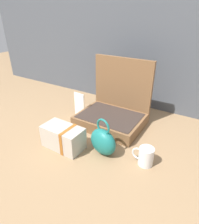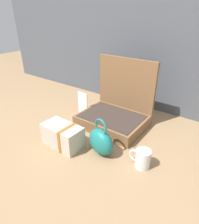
{
  "view_description": "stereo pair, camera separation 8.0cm",
  "coord_description": "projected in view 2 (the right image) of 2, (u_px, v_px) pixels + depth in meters",
  "views": [
    {
      "loc": [
        0.51,
        -0.87,
        0.7
      ],
      "look_at": [
        -0.02,
        -0.02,
        0.18
      ],
      "focal_mm": 31.37,
      "sensor_mm": 36.0,
      "label": 1
    },
    {
      "loc": [
        0.57,
        -0.82,
        0.7
      ],
      "look_at": [
        -0.02,
        -0.02,
        0.18
      ],
      "focal_mm": 31.37,
      "sensor_mm": 36.0,
      "label": 2
    }
  ],
  "objects": [
    {
      "name": "back_wall",
      "position": [
        155.0,
        10.0,
        1.3
      ],
      "size": [
        3.2,
        0.06,
        1.4
      ],
      "primitive_type": "cube",
      "color": "#474C54",
      "rests_on": "ground_plane"
    },
    {
      "name": "teal_pouch_handbag",
      "position": [
        101.0,
        141.0,
        1.04
      ],
      "size": [
        0.18,
        0.13,
        0.21
      ],
      "color": "#196B66",
      "rests_on": "ground_plane"
    },
    {
      "name": "ground_plane",
      "position": [
        104.0,
        137.0,
        1.21
      ],
      "size": [
        6.0,
        6.0,
        0.0
      ],
      "primitive_type": "plane",
      "color": "#8C6D4C"
    },
    {
      "name": "open_suitcase",
      "position": [
        116.0,
        111.0,
        1.32
      ],
      "size": [
        0.42,
        0.34,
        0.43
      ],
      "color": "brown",
      "rests_on": "ground_plane"
    },
    {
      "name": "coffee_mug",
      "position": [
        142.0,
        159.0,
        0.96
      ],
      "size": [
        0.11,
        0.07,
        0.1
      ],
      "color": "silver",
      "rests_on": "ground_plane"
    },
    {
      "name": "cream_toiletry_bag",
      "position": [
        63.0,
        136.0,
        1.11
      ],
      "size": [
        0.23,
        0.13,
        0.13
      ],
      "color": "#B2A899",
      "rests_on": "ground_plane"
    },
    {
      "name": "info_card_left",
      "position": [
        83.0,
        104.0,
        1.43
      ],
      "size": [
        0.09,
        0.01,
        0.18
      ],
      "primitive_type": "cube",
      "rotation": [
        0.0,
        0.0,
        -0.09
      ],
      "color": "white",
      "rests_on": "ground_plane"
    }
  ]
}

